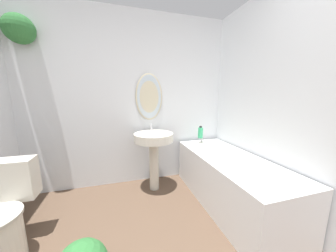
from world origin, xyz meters
The scene contains 5 objects.
wall_back centered at (-0.07, 2.27, 1.25)m, with size 2.89×0.31×2.40m.
wall_right centered at (1.42, 1.13, 1.20)m, with size 0.06×2.37×2.40m.
pedestal_sink centered at (0.25, 1.95, 0.62)m, with size 0.52×0.52×0.89m.
bathtub centered at (1.04, 1.40, 0.30)m, with size 0.66×1.61×0.65m.
shampoo_bottle centered at (0.98, 2.05, 0.73)m, with size 0.07×0.07×0.18m.
Camera 1 is at (-0.18, -0.18, 1.27)m, focal length 18.00 mm.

